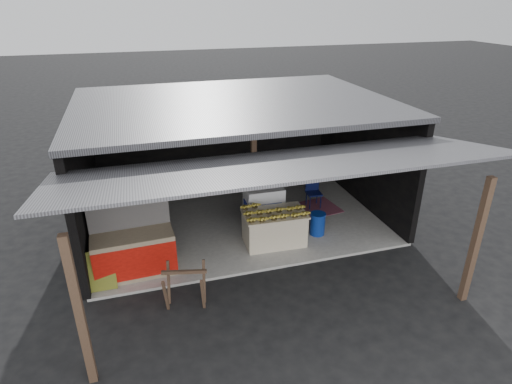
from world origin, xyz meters
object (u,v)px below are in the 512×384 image
object	(u,v)px
white_crate	(264,206)
banana_table	(274,228)
plastic_chair	(313,190)
water_barrel	(317,224)
neighbor_stall	(134,252)
sawhorse	(185,284)

from	to	relation	value
white_crate	banana_table	bearing A→B (deg)	-91.10
banana_table	plastic_chair	xyz separation A→B (m)	(1.60, 1.51, 0.08)
banana_table	water_barrel	bearing A→B (deg)	6.34
neighbor_stall	plastic_chair	size ratio (longest dim) A/B	2.05
white_crate	plastic_chair	size ratio (longest dim) A/B	1.26
neighbor_stall	sawhorse	size ratio (longest dim) A/B	1.94
neighbor_stall	sawhorse	bearing A→B (deg)	-59.30
sawhorse	water_barrel	size ratio (longest dim) A/B	1.64
white_crate	neighbor_stall	distance (m)	3.31
neighbor_stall	plastic_chair	bearing A→B (deg)	18.61
banana_table	water_barrel	world-z (taller)	banana_table
white_crate	neighbor_stall	size ratio (longest dim) A/B	0.61
white_crate	neighbor_stall	xyz separation A→B (m)	(-3.09, -1.18, -0.01)
white_crate	water_barrel	size ratio (longest dim) A/B	1.95
white_crate	sawhorse	size ratio (longest dim) A/B	1.19
water_barrel	sawhorse	bearing A→B (deg)	-153.64
white_crate	plastic_chair	xyz separation A→B (m)	(1.58, 0.64, -0.04)
banana_table	sawhorse	xyz separation A→B (m)	(-2.23, -1.58, 0.06)
banana_table	plastic_chair	bearing A→B (deg)	45.82
white_crate	water_barrel	bearing A→B (deg)	-35.99
sawhorse	white_crate	bearing A→B (deg)	60.72
sawhorse	water_barrel	bearing A→B (deg)	39.71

